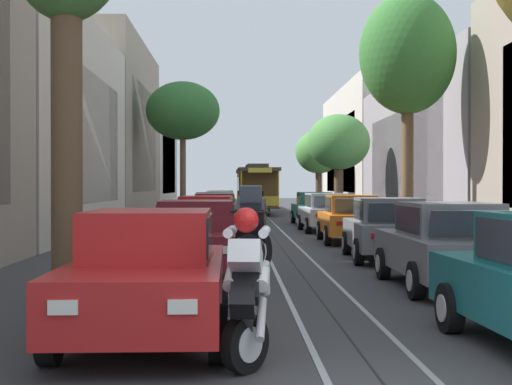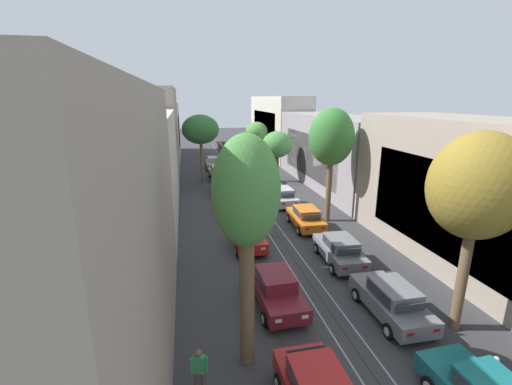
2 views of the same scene
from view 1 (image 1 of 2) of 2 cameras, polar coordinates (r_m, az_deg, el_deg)
name	(u,v)px [view 1 (image 1 of 2)]	position (r m, az deg, el deg)	size (l,w,h in m)	color
ground_plane	(268,229)	(31.75, 0.91, -2.88)	(160.04, 160.04, 0.00)	#38383A
trolley_track_rails	(264,224)	(36.14, 0.60, -2.46)	(1.14, 72.01, 0.01)	gray
building_facade_left	(69,129)	(36.66, -14.31, 4.78)	(5.66, 63.71, 10.34)	gray
building_facade_right	(457,139)	(37.55, 15.37, 4.02)	(5.97, 63.71, 9.45)	gray
parked_car_red_near_left	(149,274)	(9.21, -8.35, -6.26)	(2.02, 4.37, 1.58)	red
parked_car_maroon_second_left	(196,238)	(15.21, -4.69, -3.57)	(2.10, 4.40, 1.58)	maroon
parked_car_red_mid_left	(206,222)	(21.90, -3.89, -2.32)	(2.14, 4.42, 1.58)	red
parked_car_maroon_fourth_left	(215,214)	(28.62, -3.20, -1.65)	(2.01, 4.36, 1.58)	maroon
parked_car_grey_fifth_left	(213,209)	(34.83, -3.35, -1.26)	(2.11, 4.41, 1.58)	slate
parked_car_beige_sixth_left	(219,205)	(41.21, -2.87, -0.98)	(2.12, 4.41, 1.58)	#C1B28E
parked_car_silver_far_left	(221,203)	(47.44, -2.76, -0.78)	(2.10, 4.41, 1.58)	#B7B7BC
parked_car_grey_second_right	(446,245)	(13.88, 14.57, -3.98)	(2.01, 4.36, 1.58)	slate
parked_car_grey_mid_right	(387,228)	(18.93, 10.16, -2.77)	(2.14, 4.42, 1.58)	slate
parked_car_orange_fourth_right	(350,219)	(24.48, 7.35, -2.02)	(2.08, 4.40, 1.58)	orange
parked_car_silver_fifth_right	(325,212)	(30.19, 5.43, -1.54)	(2.08, 4.40, 1.58)	#B7B7BC
parked_car_teal_sixth_right	(314,208)	(35.55, 4.54, -1.23)	(2.07, 4.39, 1.58)	#196B70
street_tree_kerb_left_second	(183,111)	(40.01, -5.72, 6.30)	(3.99, 3.81, 7.52)	brown
street_tree_kerb_right_second	(408,56)	(26.40, 11.71, 10.36)	(3.36, 2.94, 8.59)	brown
street_tree_kerb_right_mid	(339,143)	(39.15, 6.45, 3.84)	(3.32, 3.12, 5.69)	brown
street_tree_kerb_right_fourth	(319,153)	(52.26, 4.90, 3.12)	(3.32, 3.44, 5.83)	brown
cable_car_trolley	(256,189)	(48.60, 0.03, 0.26)	(2.72, 9.16, 3.28)	brown
motorcycle_with_rider	(248,271)	(7.74, -0.61, -6.13)	(0.59, 1.81, 1.89)	black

